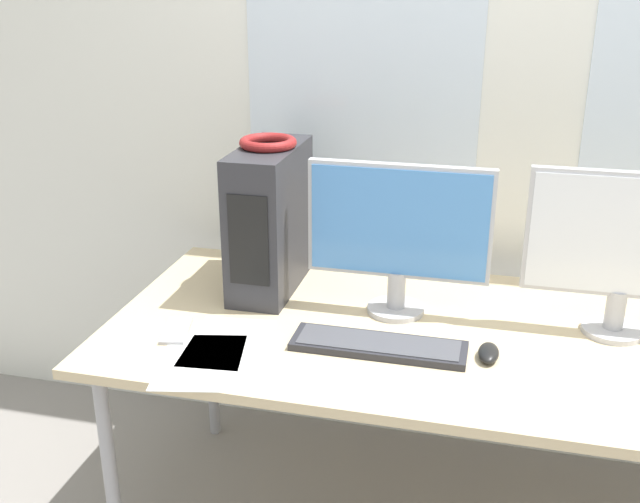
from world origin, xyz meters
TOP-DOWN VIEW (x-y plane):
  - wall_back at (0.00, 1.04)m, footprint 8.00×0.07m
  - desk at (0.00, 0.46)m, footprint 2.29×0.91m
  - pc_tower at (-0.76, 0.64)m, footprint 0.17×0.41m
  - headphones at (-0.76, 0.65)m, footprint 0.17×0.17m
  - monitor_main at (-0.35, 0.55)m, footprint 0.53×0.17m
  - monitor_right_near at (0.26, 0.56)m, footprint 0.53×0.17m
  - keyboard at (-0.36, 0.31)m, footprint 0.47×0.14m
  - mouse at (-0.07, 0.33)m, footprint 0.05×0.11m
  - cell_phone at (-0.92, 0.27)m, footprint 0.10×0.16m
  - paper_sheet_left at (-0.79, 0.13)m, footprint 0.27×0.33m
  - paper_sheet_front at (-0.76, 0.24)m, footprint 0.24×0.31m

SIDE VIEW (x-z plane):
  - desk at x=0.00m, z-range 0.32..1.05m
  - paper_sheet_left at x=-0.79m, z-range 0.73..0.73m
  - paper_sheet_front at x=-0.76m, z-range 0.73..0.73m
  - cell_phone at x=-0.92m, z-range 0.73..0.74m
  - keyboard at x=-0.36m, z-range 0.73..0.75m
  - mouse at x=-0.07m, z-range 0.73..0.76m
  - pc_tower at x=-0.76m, z-range 0.73..1.18m
  - monitor_main at x=-0.35m, z-range 0.76..1.21m
  - monitor_right_near at x=0.26m, z-range 0.76..1.22m
  - headphones at x=-0.76m, z-range 1.18..1.21m
  - wall_back at x=0.00m, z-range 0.00..2.70m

